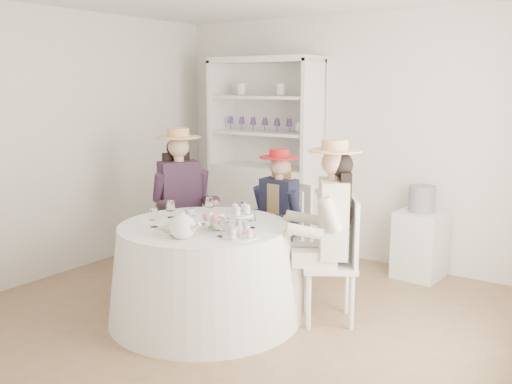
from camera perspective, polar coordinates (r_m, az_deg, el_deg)
The scene contains 21 objects.
ground at distance 5.05m, azimuth -0.66°, elevation -11.95°, with size 4.50×4.50×0.00m, color brown.
wall_back at distance 6.43m, azimuth 9.71°, elevation 5.23°, with size 4.50×4.50×0.00m, color silver.
wall_front at distance 3.30m, azimuth -21.21°, elevation -0.47°, with size 4.50×4.50×0.00m, color silver.
wall_left at distance 6.27m, azimuth -17.78°, elevation 4.74°, with size 4.50×4.50×0.00m, color silver.
tea_table at distance 4.84m, azimuth -5.15°, elevation -7.96°, with size 1.61×1.61×0.81m.
hutch at distance 6.79m, azimuth 0.98°, elevation 1.02°, with size 1.41×0.70×2.26m.
side_table at distance 6.06m, azimuth 16.04°, elevation -5.07°, with size 0.44×0.44×0.69m, color silver.
hatbox at distance 5.95m, azimuth 16.28°, elevation -0.67°, with size 0.27×0.27×0.27m, color black.
guest_left at distance 5.70m, azimuth -7.55°, elevation -0.37°, with size 0.65×0.59×1.53m.
guest_mid at distance 5.51m, azimuth 2.18°, elevation -1.75°, with size 0.48×0.51×1.34m.
guest_right at distance 4.66m, azimuth 7.37°, elevation -2.92°, with size 0.65×0.61×1.52m.
spare_chair at distance 5.98m, azimuth 5.27°, elevation -3.21°, with size 0.52×0.52×0.96m.
teacup_a at distance 4.99m, azimuth -6.63°, elevation -2.13°, with size 0.09×0.09×0.07m, color white.
teacup_b at distance 4.88m, azimuth -2.46°, elevation -2.35°, with size 0.08×0.08×0.07m, color white.
teacup_c at distance 4.69m, azimuth -1.61°, elevation -2.92°, with size 0.08×0.08×0.06m, color white.
flower_bowl at distance 4.54m, azimuth -3.36°, elevation -3.49°, with size 0.20×0.20×0.05m, color white.
flower_arrangement at distance 4.54m, azimuth -4.08°, elevation -2.73°, with size 0.18×0.18×0.07m.
table_teapot at distance 4.32m, azimuth -7.35°, elevation -3.45°, with size 0.28×0.20×0.21m.
sandwich_plate at distance 4.53m, azimuth -8.66°, elevation -3.77°, with size 0.25×0.25×0.05m.
cupcake_stand at distance 4.29m, azimuth -1.64°, elevation -3.43°, with size 0.26×0.26×0.25m.
stemware_set at distance 4.71m, azimuth -5.25°, elevation -2.39°, with size 0.86×0.86×0.15m.
Camera 1 is at (2.70, -3.80, 1.95)m, focal length 40.00 mm.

